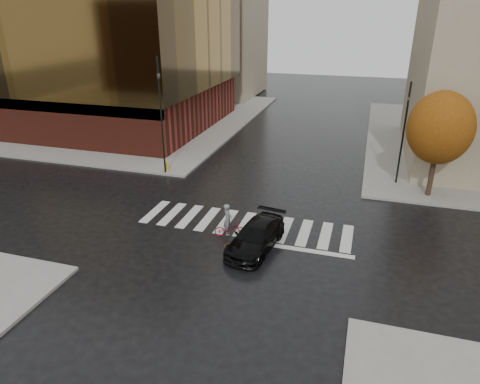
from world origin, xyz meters
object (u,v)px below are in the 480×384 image
at_px(sedan, 256,236).
at_px(cyclist, 229,225).
at_px(fire_hydrant, 167,166).
at_px(traffic_light_nw, 161,108).
at_px(traffic_light_ne, 404,128).

bearing_deg(sedan, cyclist, 162.61).
xyz_separation_m(sedan, fire_hydrant, (-8.84, 8.30, -0.09)).
bearing_deg(traffic_light_nw, cyclist, 46.16).
bearing_deg(fire_hydrant, traffic_light_ne, 9.02).
height_order(cyclist, traffic_light_nw, traffic_light_nw).
bearing_deg(cyclist, fire_hydrant, 25.82).
height_order(traffic_light_nw, traffic_light_ne, traffic_light_nw).
xyz_separation_m(traffic_light_ne, fire_hydrant, (-15.75, -2.50, -3.32)).
relative_size(traffic_light_nw, traffic_light_ne, 1.20).
distance_m(sedan, traffic_light_ne, 13.22).
bearing_deg(cyclist, traffic_light_nw, 26.70).
xyz_separation_m(sedan, cyclist, (-1.66, 0.80, -0.04)).
bearing_deg(traffic_light_ne, sedan, 64.12).
relative_size(cyclist, fire_hydrant, 2.38).
xyz_separation_m(sedan, traffic_light_nw, (-8.87, 8.10, 4.14)).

